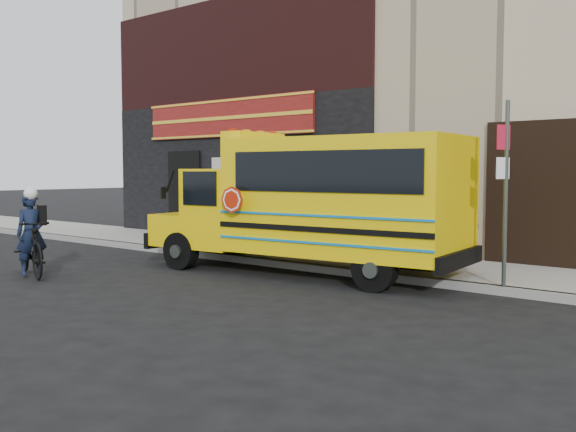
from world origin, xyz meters
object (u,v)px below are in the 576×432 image
(sign_pole, at_px, (505,189))
(bicycle, at_px, (30,247))
(school_bus, at_px, (317,201))
(cyclist, at_px, (32,236))

(sign_pole, distance_m, bicycle, 9.07)
(school_bus, xyz_separation_m, cyclist, (-4.25, -3.74, -0.70))
(school_bus, height_order, cyclist, school_bus)
(school_bus, relative_size, sign_pole, 2.15)
(school_bus, bearing_deg, bicycle, -139.04)
(sign_pole, bearing_deg, school_bus, -175.53)
(school_bus, xyz_separation_m, bicycle, (-4.32, -3.75, -0.92))
(sign_pole, height_order, cyclist, sign_pole)
(school_bus, distance_m, cyclist, 5.71)
(bicycle, xyz_separation_m, cyclist, (0.07, 0.00, 0.22))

